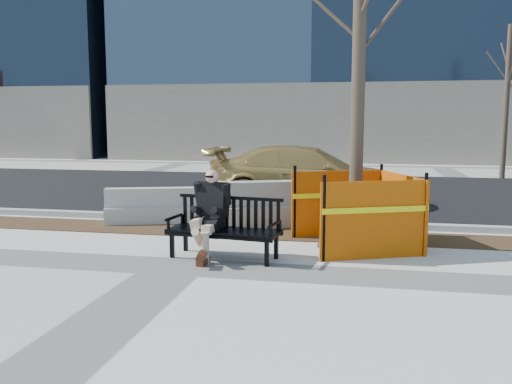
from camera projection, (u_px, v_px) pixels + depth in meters
ground at (177, 266)px, 8.13m from camera, size 120.00×120.00×0.00m
mulch_strip at (222, 231)px, 10.65m from camera, size 40.00×1.20×0.02m
asphalt_street at (274, 191)px, 16.68m from camera, size 60.00×10.40×0.01m
curb at (233, 220)px, 11.57m from camera, size 60.00×0.25×0.12m
bench at (224, 258)px, 8.61m from camera, size 1.90×0.90×0.97m
seated_man at (211, 256)px, 8.74m from camera, size 0.73×1.07×1.40m
tree_fence at (354, 246)px, 9.40m from camera, size 3.54×3.54×6.77m
sedan at (307, 204)px, 14.16m from camera, size 5.19×2.15×1.50m
jersey_barrier_left at (169, 222)px, 11.58m from camera, size 2.69×1.30×0.76m
jersey_barrier_right at (298, 225)px, 11.33m from camera, size 3.30×1.84×0.94m
far_tree_right at (502, 178)px, 20.22m from camera, size 2.82×2.82×6.04m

